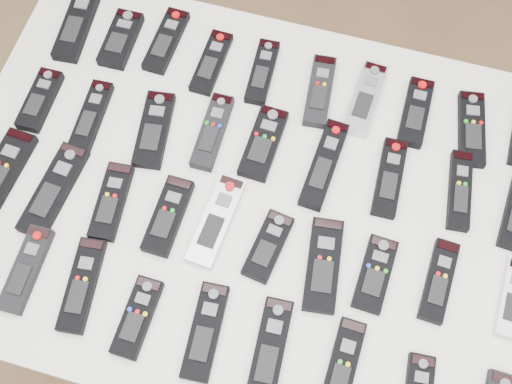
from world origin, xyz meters
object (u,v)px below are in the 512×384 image
(remote_13, at_px, (212,132))
(remote_14, at_px, (263,143))
(remote_7, at_px, (416,112))
(remote_28, at_px, (512,298))
(remote_2, at_px, (166,41))
(remote_26, at_px, (375,274))
(remote_8, at_px, (471,129))
(remote_22, at_px, (168,216))
(remote_3, at_px, (211,62))
(remote_31, at_px, (82,285))
(remote_35, at_px, (342,369))
(remote_19, at_px, (3,171))
(remote_16, at_px, (389,178))
(remote_1, at_px, (121,39))
(remote_30, at_px, (26,269))
(remote_4, at_px, (262,72))
(remote_12, at_px, (154,130))
(remote_15, at_px, (324,164))
(remote_21, at_px, (111,201))
(remote_6, at_px, (365,99))
(remote_32, at_px, (137,317))
(remote_23, at_px, (216,221))
(remote_10, at_px, (40,100))
(table, at_px, (256,207))
(remote_20, at_px, (54,190))
(remote_11, at_px, (91,117))
(remote_24, at_px, (268,246))
(remote_27, at_px, (439,281))
(remote_33, at_px, (205,332))
(remote_17, at_px, (460,190))

(remote_13, distance_m, remote_14, 0.11)
(remote_7, height_order, remote_28, remote_7)
(remote_2, bearing_deg, remote_26, -33.63)
(remote_7, bearing_deg, remote_8, -3.09)
(remote_8, bearing_deg, remote_22, -155.57)
(remote_3, height_order, remote_13, remote_13)
(remote_31, height_order, remote_35, remote_35)
(remote_19, bearing_deg, remote_16, 18.95)
(remote_1, xyz_separation_m, remote_22, (0.24, -0.38, 0.00))
(remote_13, distance_m, remote_30, 0.46)
(remote_13, height_order, remote_35, remote_13)
(remote_4, height_order, remote_12, remote_4)
(remote_1, distance_m, remote_15, 0.54)
(remote_21, xyz_separation_m, remote_28, (0.80, 0.02, 0.00))
(remote_28, height_order, remote_30, same)
(remote_4, relative_size, remote_8, 0.92)
(remote_28, relative_size, remote_30, 0.90)
(remote_1, bearing_deg, remote_15, -20.58)
(remote_12, bearing_deg, remote_16, -5.31)
(remote_16, bearing_deg, remote_3, 156.69)
(remote_1, height_order, remote_6, same)
(remote_13, height_order, remote_32, remote_13)
(remote_8, xyz_separation_m, remote_23, (-0.46, -0.34, 0.00))
(remote_2, height_order, remote_10, remote_10)
(remote_21, bearing_deg, table, 13.57)
(remote_15, bearing_deg, remote_22, -140.13)
(remote_16, bearing_deg, table, -158.53)
(remote_8, relative_size, remote_12, 0.99)
(remote_19, xyz_separation_m, remote_20, (0.12, -0.01, -0.00))
(remote_21, bearing_deg, remote_11, 117.56)
(remote_13, relative_size, remote_24, 1.23)
(remote_11, xyz_separation_m, remote_27, (0.77, -0.16, -0.00))
(remote_19, relative_size, remote_33, 1.04)
(table, xyz_separation_m, remote_6, (0.17, 0.28, 0.07))
(remote_10, bearing_deg, remote_23, -20.64)
(remote_10, bearing_deg, remote_35, -27.30)
(remote_14, height_order, remote_23, remote_14)
(remote_35, bearing_deg, remote_3, 128.53)
(remote_6, bearing_deg, remote_32, -114.10)
(remote_19, distance_m, remote_26, 0.78)
(remote_12, relative_size, remote_17, 1.03)
(remote_12, height_order, remote_17, same)
(remote_4, distance_m, remote_31, 0.59)
(remote_16, height_order, remote_17, remote_16)
(remote_3, height_order, remote_22, remote_22)
(remote_32, bearing_deg, remote_21, 123.61)
(remote_7, height_order, remote_22, same)
(table, height_order, remote_11, remote_11)
(remote_19, height_order, remote_21, remote_19)
(remote_8, bearing_deg, remote_17, -99.91)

